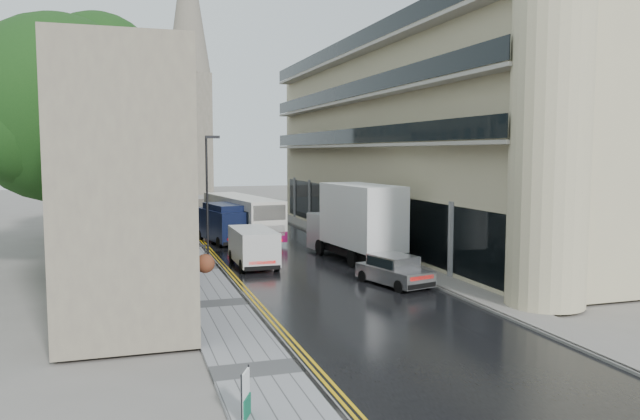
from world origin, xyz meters
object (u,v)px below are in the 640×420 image
cream_bus (241,222)px  white_lorry (352,227)px  tree_far (82,154)px  silver_hatchback (400,276)px  white_van (242,253)px  estate_sign (245,395)px  lamp_post_far (178,180)px  lamp_post_near (207,201)px  navy_van (219,226)px  tree_near (60,141)px  pedestrian (188,258)px

cream_bus → white_lorry: bearing=-76.5°
tree_far → silver_hatchback: size_ratio=3.12×
white_van → estate_sign: size_ratio=4.23×
cream_bus → white_lorry: 11.43m
tree_far → lamp_post_far: size_ratio=1.55×
lamp_post_near → navy_van: bearing=72.9°
tree_far → estate_sign: tree_far is taller
tree_far → cream_bus: 12.56m
tree_near → pedestrian: size_ratio=7.34×
tree_far → estate_sign: size_ratio=10.99×
tree_far → estate_sign: 34.50m
white_lorry → lamp_post_near: bearing=152.9°
lamp_post_far → lamp_post_near: bearing=-65.2°
silver_hatchback → estate_sign: size_ratio=3.53×
tree_near → silver_hatchback: (14.93, -9.26, -6.18)m
tree_far → white_van: tree_far is taller
lamp_post_far → tree_near: bearing=-89.7°
navy_van → pedestrian: size_ratio=2.96×
navy_van → lamp_post_far: 10.31m
cream_bus → lamp_post_far: 9.73m
tree_near → cream_bus: (10.76, 7.84, -5.39)m
tree_near → white_lorry: (15.08, -2.72, -4.66)m
tree_far → pedestrian: size_ratio=6.58×
silver_hatchback → white_lorry: bearing=74.3°
white_lorry → tree_far: bearing=127.2°
pedestrian → estate_sign: pedestrian is taller
tree_near → white_van: bearing=-15.3°
cream_bus → lamp_post_far: lamp_post_far is taller
cream_bus → navy_van: bearing=-155.7°
white_van → navy_van: navy_van is taller
lamp_post_near → white_lorry: bearing=-24.6°
tree_near → cream_bus: bearing=36.1°
white_lorry → silver_hatchback: size_ratio=2.16×
tree_near → white_lorry: bearing=-10.2°
tree_far → lamp_post_near: 14.90m
silver_hatchback → estate_sign: silver_hatchback is taller
tree_far → white_van: size_ratio=2.60×
cream_bus → pedestrian: bearing=-122.2°
tree_far → cream_bus: bearing=-26.3°
white_lorry → estate_sign: white_lorry is taller
lamp_post_far → estate_sign: (-1.58, -37.17, -3.45)m
tree_near → white_van: size_ratio=2.90×
cream_bus → estate_sign: bearing=-108.9°
white_van → silver_hatchback: bearing=-48.5°
navy_van → lamp_post_far: (-1.83, 9.78, 2.68)m
pedestrian → lamp_post_far: (1.20, 19.51, 3.07)m
tree_near → pedestrian: (6.06, -2.97, -5.88)m
pedestrian → tree_near: bearing=-35.9°
white_lorry → estate_sign: bearing=-123.7°
pedestrian → estate_sign: 17.66m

